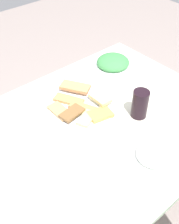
# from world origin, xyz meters

# --- Properties ---
(ground_plane) EXTENTS (6.00, 6.00, 0.00)m
(ground_plane) POSITION_xyz_m (0.00, 0.00, 0.00)
(ground_plane) COLOR gray
(dining_table) EXTENTS (1.06, 0.83, 0.75)m
(dining_table) POSITION_xyz_m (0.00, 0.00, 0.66)
(dining_table) COLOR silver
(dining_table) RESTS_ON ground_plane
(pide_platter) EXTENTS (0.32, 0.33, 0.04)m
(pide_platter) POSITION_xyz_m (0.02, -0.12, 0.76)
(pide_platter) COLOR white
(pide_platter) RESTS_ON dining_table
(salad_plate_greens) EXTENTS (0.22, 0.22, 0.06)m
(salad_plate_greens) POSITION_xyz_m (-0.33, -0.26, 0.77)
(salad_plate_greens) COLOR white
(salad_plate_greens) RESTS_ON dining_table
(salad_plate_rice) EXTENTS (0.24, 0.24, 0.06)m
(salad_plate_rice) POSITION_xyz_m (-0.03, 0.27, 0.77)
(salad_plate_rice) COLOR white
(salad_plate_rice) RESTS_ON dining_table
(soda_can) EXTENTS (0.09, 0.09, 0.12)m
(soda_can) POSITION_xyz_m (-0.15, 0.07, 0.81)
(soda_can) COLOR black
(soda_can) RESTS_ON dining_table
(drinking_glass) EXTENTS (0.07, 0.07, 0.10)m
(drinking_glass) POSITION_xyz_m (0.32, -0.16, 0.80)
(drinking_glass) COLOR silver
(drinking_glass) RESTS_ON dining_table
(paper_napkin) EXTENTS (0.16, 0.16, 0.00)m
(paper_napkin) POSITION_xyz_m (0.25, 0.15, 0.75)
(paper_napkin) COLOR white
(paper_napkin) RESTS_ON dining_table
(fork) EXTENTS (0.19, 0.08, 0.00)m
(fork) POSITION_xyz_m (0.25, 0.13, 0.75)
(fork) COLOR silver
(fork) RESTS_ON paper_napkin
(spoon) EXTENTS (0.19, 0.06, 0.00)m
(spoon) POSITION_xyz_m (0.25, 0.17, 0.75)
(spoon) COLOR silver
(spoon) RESTS_ON paper_napkin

